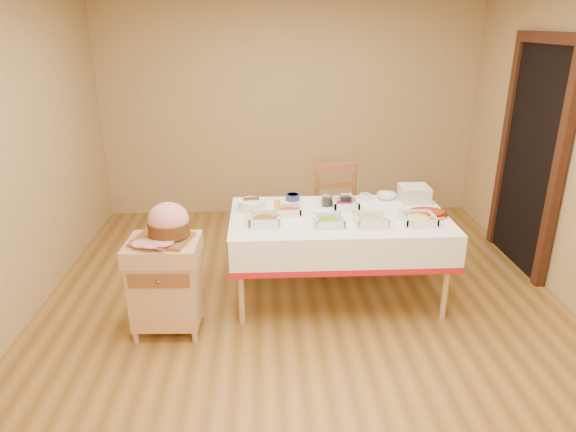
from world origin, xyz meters
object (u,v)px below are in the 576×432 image
object	(u,v)px
preserve_jar_right	(346,200)
plate_stack	(414,194)
butcher_cart	(166,280)
brass_platter	(426,214)
dining_chair	(338,215)
preserve_jar_left	(327,200)
ham_on_board	(168,224)
bread_basket	(251,204)
dining_table	(338,233)
mustard_bottle	(277,206)

from	to	relation	value
preserve_jar_right	plate_stack	world-z (taller)	plate_stack
butcher_cart	brass_platter	size ratio (longest dim) A/B	2.15
butcher_cart	preserve_jar_right	size ratio (longest dim) A/B	5.62
dining_chair	preserve_jar_left	world-z (taller)	dining_chair
ham_on_board	bread_basket	xyz separation A→B (m)	(0.61, 0.62, -0.08)
butcher_cart	plate_stack	xyz separation A→B (m)	(2.12, 0.80, 0.40)
preserve_jar_right	brass_platter	bearing A→B (deg)	-23.55
plate_stack	butcher_cart	bearing A→B (deg)	-159.24
preserve_jar_right	dining_table	bearing A→B (deg)	-112.52
dining_table	butcher_cart	size ratio (longest dim) A/B	2.40
dining_chair	plate_stack	xyz separation A→B (m)	(0.63, -0.35, 0.32)
preserve_jar_left	plate_stack	xyz separation A→B (m)	(0.80, 0.10, 0.02)
plate_stack	ham_on_board	bearing A→B (deg)	-159.67
butcher_cart	mustard_bottle	distance (m)	1.10
bread_basket	preserve_jar_left	bearing A→B (deg)	4.45
mustard_bottle	ham_on_board	bearing A→B (deg)	-149.16
butcher_cart	preserve_jar_right	world-z (taller)	preserve_jar_right
butcher_cart	preserve_jar_right	distance (m)	1.68
dining_table	dining_chair	xyz separation A→B (m)	(0.10, 0.68, -0.09)
dining_table	brass_platter	size ratio (longest dim) A/B	5.16
plate_stack	brass_platter	size ratio (longest dim) A/B	0.71
preserve_jar_left	bread_basket	bearing A→B (deg)	-175.55
brass_platter	dining_table	bearing A→B (deg)	175.31
dining_table	dining_chair	size ratio (longest dim) A/B	1.85
dining_table	plate_stack	distance (m)	0.83
preserve_jar_left	bread_basket	size ratio (longest dim) A/B	0.52
butcher_cart	preserve_jar_right	xyz separation A→B (m)	(1.48, 0.69, 0.39)
mustard_bottle	butcher_cart	bearing A→B (deg)	-148.77
preserve_jar_left	bread_basket	world-z (taller)	preserve_jar_left
ham_on_board	mustard_bottle	bearing A→B (deg)	30.84
dining_table	butcher_cart	world-z (taller)	dining_table
dining_chair	preserve_jar_left	size ratio (longest dim) A/B	8.24
mustard_bottle	brass_platter	size ratio (longest dim) A/B	0.46
preserve_jar_right	mustard_bottle	bearing A→B (deg)	-165.21
mustard_bottle	plate_stack	xyz separation A→B (m)	(1.24, 0.27, -0.00)
ham_on_board	preserve_jar_right	world-z (taller)	ham_on_board
plate_stack	preserve_jar_right	bearing A→B (deg)	-169.90
preserve_jar_right	ham_on_board	bearing A→B (deg)	-155.47
preserve_jar_right	brass_platter	size ratio (longest dim) A/B	0.38
preserve_jar_right	mustard_bottle	distance (m)	0.63
butcher_cart	brass_platter	distance (m)	2.18
butcher_cart	ham_on_board	distance (m)	0.45
preserve_jar_left	bread_basket	xyz separation A→B (m)	(-0.66, -0.05, -0.01)
dining_chair	plate_stack	size ratio (longest dim) A/B	3.92
dining_chair	preserve_jar_right	distance (m)	0.56
brass_platter	bread_basket	bearing A→B (deg)	170.57
dining_table	dining_chair	world-z (taller)	dining_chair
dining_chair	bread_basket	distance (m)	1.02
dining_table	ham_on_board	xyz separation A→B (m)	(-1.34, -0.44, 0.28)
ham_on_board	preserve_jar_right	xyz separation A→B (m)	(1.43, 0.65, -0.06)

